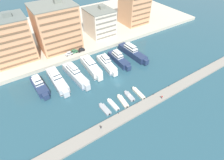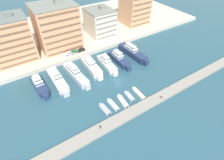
{
  "view_description": "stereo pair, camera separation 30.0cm",
  "coord_description": "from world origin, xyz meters",
  "px_view_note": "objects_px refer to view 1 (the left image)",
  "views": [
    {
      "loc": [
        -35.29,
        -48.95,
        53.68
      ],
      "look_at": [
        -3.41,
        -0.24,
        2.5
      ],
      "focal_mm": 28.0,
      "sensor_mm": 36.0,
      "label": 1
    },
    {
      "loc": [
        -35.04,
        -49.11,
        53.68
      ],
      "look_at": [
        -3.41,
        -0.24,
        2.5
      ],
      "focal_mm": 28.0,
      "sensor_mm": 36.0,
      "label": 2
    }
  ],
  "objects_px": {
    "car_silver_far_left": "(69,53)",
    "pedestrian_near_edge": "(162,97)",
    "yacht_white_center_left": "(91,67)",
    "car_green_left": "(74,51)",
    "yacht_silver_mid_left": "(75,74)",
    "motorboat_grey_center_left": "(129,96)",
    "motorboat_white_left": "(113,105)",
    "car_black_mid_left": "(81,50)",
    "motorboat_cream_mid_left": "(123,101)",
    "pedestrian_mid_deck": "(101,127)",
    "yacht_silver_left": "(57,79)",
    "motorboat_cream_center": "(138,93)",
    "motorboat_grey_far_left": "(105,109)",
    "yacht_navy_center_right": "(119,59)",
    "yacht_white_center": "(107,63)",
    "yacht_navy_mid_right": "(132,52)",
    "yacht_navy_far_left": "(39,85)"
  },
  "relations": [
    {
      "from": "yacht_navy_far_left",
      "to": "car_silver_far_left",
      "type": "bearing_deg",
      "value": 37.14
    },
    {
      "from": "motorboat_grey_center_left",
      "to": "pedestrian_near_edge",
      "type": "height_order",
      "value": "pedestrian_near_edge"
    },
    {
      "from": "yacht_silver_mid_left",
      "to": "yacht_navy_mid_right",
      "type": "bearing_deg",
      "value": 1.12
    },
    {
      "from": "yacht_white_center",
      "to": "car_silver_far_left",
      "type": "bearing_deg",
      "value": 125.7
    },
    {
      "from": "yacht_white_center",
      "to": "car_black_mid_left",
      "type": "bearing_deg",
      "value": 107.78
    },
    {
      "from": "yacht_white_center_left",
      "to": "yacht_white_center",
      "type": "distance_m",
      "value": 8.01
    },
    {
      "from": "car_black_mid_left",
      "to": "yacht_navy_mid_right",
      "type": "bearing_deg",
      "value": -35.84
    },
    {
      "from": "motorboat_grey_center_left",
      "to": "motorboat_grey_far_left",
      "type": "bearing_deg",
      "value": -178.26
    },
    {
      "from": "yacht_white_center_left",
      "to": "yacht_white_center",
      "type": "relative_size",
      "value": 1.1
    },
    {
      "from": "pedestrian_near_edge",
      "to": "yacht_silver_mid_left",
      "type": "bearing_deg",
      "value": 126.59
    },
    {
      "from": "motorboat_white_left",
      "to": "motorboat_cream_mid_left",
      "type": "relative_size",
      "value": 0.93
    },
    {
      "from": "yacht_white_center_left",
      "to": "car_green_left",
      "type": "xyz_separation_m",
      "value": [
        -1.86,
        16.23,
        0.82
      ]
    },
    {
      "from": "motorboat_cream_mid_left",
      "to": "motorboat_cream_center",
      "type": "height_order",
      "value": "motorboat_cream_mid_left"
    },
    {
      "from": "car_silver_far_left",
      "to": "pedestrian_mid_deck",
      "type": "height_order",
      "value": "car_silver_far_left"
    },
    {
      "from": "yacht_navy_mid_right",
      "to": "car_silver_far_left",
      "type": "xyz_separation_m",
      "value": [
        -29.89,
        16.62,
        0.79
      ]
    },
    {
      "from": "motorboat_grey_center_left",
      "to": "yacht_white_center",
      "type": "bearing_deg",
      "value": 82.07
    },
    {
      "from": "car_silver_far_left",
      "to": "pedestrian_near_edge",
      "type": "distance_m",
      "value": 53.0
    },
    {
      "from": "yacht_silver_left",
      "to": "yacht_white_center_left",
      "type": "bearing_deg",
      "value": 0.86
    },
    {
      "from": "motorboat_cream_mid_left",
      "to": "pedestrian_mid_deck",
      "type": "height_order",
      "value": "pedestrian_mid_deck"
    },
    {
      "from": "motorboat_white_left",
      "to": "motorboat_grey_center_left",
      "type": "distance_m",
      "value": 8.26
    },
    {
      "from": "yacht_white_center",
      "to": "pedestrian_near_edge",
      "type": "xyz_separation_m",
      "value": [
        6.87,
        -31.59,
        -0.24
      ]
    },
    {
      "from": "yacht_white_center_left",
      "to": "yacht_navy_mid_right",
      "type": "distance_m",
      "value": 25.02
    },
    {
      "from": "yacht_white_center_left",
      "to": "car_silver_far_left",
      "type": "height_order",
      "value": "yacht_white_center_left"
    },
    {
      "from": "yacht_navy_center_right",
      "to": "motorboat_cream_center",
      "type": "height_order",
      "value": "yacht_navy_center_right"
    },
    {
      "from": "yacht_silver_mid_left",
      "to": "motorboat_grey_far_left",
      "type": "xyz_separation_m",
      "value": [
        1.45,
        -23.82,
        -1.88
      ]
    },
    {
      "from": "motorboat_cream_mid_left",
      "to": "yacht_silver_left",
      "type": "bearing_deg",
      "value": 125.28
    },
    {
      "from": "yacht_silver_mid_left",
      "to": "motorboat_grey_center_left",
      "type": "xyz_separation_m",
      "value": [
        13.64,
        -23.45,
        -1.89
      ]
    },
    {
      "from": "yacht_white_center_left",
      "to": "yacht_navy_center_right",
      "type": "xyz_separation_m",
      "value": [
        15.28,
        -1.76,
        -0.11
      ]
    },
    {
      "from": "yacht_navy_far_left",
      "to": "car_black_mid_left",
      "type": "relative_size",
      "value": 3.93
    },
    {
      "from": "motorboat_white_left",
      "to": "pedestrian_mid_deck",
      "type": "xyz_separation_m",
      "value": [
        -9.73,
        -7.09,
        1.38
      ]
    },
    {
      "from": "motorboat_cream_mid_left",
      "to": "car_black_mid_left",
      "type": "distance_m",
      "value": 41.46
    },
    {
      "from": "motorboat_white_left",
      "to": "car_black_mid_left",
      "type": "distance_m",
      "value": 41.26
    },
    {
      "from": "car_green_left",
      "to": "pedestrian_near_edge",
      "type": "xyz_separation_m",
      "value": [
        16.53,
        -49.66,
        -1.2
      ]
    },
    {
      "from": "car_silver_far_left",
      "to": "pedestrian_mid_deck",
      "type": "bearing_deg",
      "value": -100.07
    },
    {
      "from": "motorboat_white_left",
      "to": "car_silver_far_left",
      "type": "distance_m",
      "value": 40.99
    },
    {
      "from": "yacht_silver_mid_left",
      "to": "motorboat_cream_mid_left",
      "type": "bearing_deg",
      "value": -68.27
    },
    {
      "from": "car_silver_far_left",
      "to": "pedestrian_near_edge",
      "type": "bearing_deg",
      "value": -68.34
    },
    {
      "from": "yacht_white_center_left",
      "to": "motorboat_white_left",
      "type": "distance_m",
      "value": 25.39
    },
    {
      "from": "motorboat_grey_far_left",
      "to": "car_black_mid_left",
      "type": "relative_size",
      "value": 1.63
    },
    {
      "from": "motorboat_grey_center_left",
      "to": "car_black_mid_left",
      "type": "relative_size",
      "value": 1.58
    },
    {
      "from": "car_black_mid_left",
      "to": "yacht_white_center_left",
      "type": "bearing_deg",
      "value": -97.9
    },
    {
      "from": "yacht_white_center",
      "to": "yacht_navy_mid_right",
      "type": "xyz_separation_m",
      "value": [
        17.21,
        1.04,
        0.16
      ]
    },
    {
      "from": "motorboat_white_left",
      "to": "car_silver_far_left",
      "type": "bearing_deg",
      "value": 91.69
    },
    {
      "from": "yacht_silver_left",
      "to": "motorboat_cream_center",
      "type": "relative_size",
      "value": 2.62
    },
    {
      "from": "yacht_navy_far_left",
      "to": "motorboat_white_left",
      "type": "xyz_separation_m",
      "value": [
        21.44,
        -25.57,
        -1.54
      ]
    },
    {
      "from": "car_silver_far_left",
      "to": "pedestrian_near_edge",
      "type": "height_order",
      "value": "car_silver_far_left"
    },
    {
      "from": "yacht_silver_mid_left",
      "to": "yacht_navy_mid_right",
      "type": "height_order",
      "value": "yacht_silver_mid_left"
    },
    {
      "from": "motorboat_cream_mid_left",
      "to": "pedestrian_near_edge",
      "type": "bearing_deg",
      "value": -28.86
    },
    {
      "from": "yacht_white_center",
      "to": "pedestrian_mid_deck",
      "type": "relative_size",
      "value": 10.53
    },
    {
      "from": "pedestrian_mid_deck",
      "to": "yacht_navy_far_left",
      "type": "bearing_deg",
      "value": 109.73
    }
  ]
}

